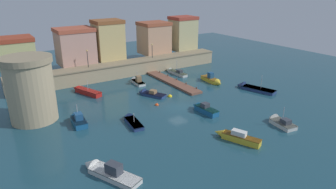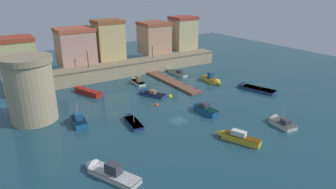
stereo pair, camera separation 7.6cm
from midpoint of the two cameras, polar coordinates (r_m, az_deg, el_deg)
name	(u,v)px [view 1 (the left image)]	position (r m, az deg, el deg)	size (l,w,h in m)	color
ground_plane	(178,106)	(46.26, 1.89, -2.16)	(105.94, 105.94, 0.00)	#1E4756
quay_wall	(124,69)	(61.86, -8.43, 4.86)	(43.83, 3.80, 2.80)	tan
old_town_backdrop	(113,42)	(64.67, -10.34, 9.84)	(42.14, 5.81, 8.27)	tan
fortress_tower	(30,89)	(43.93, -24.68, 0.96)	(6.55, 6.55, 8.90)	tan
pier_dock	(172,82)	(56.88, 0.76, 2.43)	(2.28, 15.34, 0.70)	brown
quay_lamp_0	(87,56)	(58.48, -15.10, 7.14)	(0.32, 0.32, 3.35)	black
quay_lamp_1	(152,48)	(64.05, -3.07, 8.74)	(0.32, 0.32, 3.02)	black
moored_boat_0	(175,72)	(62.71, 1.31, 4.31)	(1.46, 6.65, 3.21)	silver
moored_boat_1	(85,91)	(53.22, -15.50, 0.65)	(3.58, 6.75, 2.80)	red
moored_boat_2	(204,109)	(44.24, 6.72, -2.67)	(1.56, 5.02, 1.67)	#195689
moored_boat_3	(251,88)	(55.34, 15.43, 1.25)	(3.86, 7.36, 3.56)	navy
moored_boat_4	(149,93)	(50.65, -3.68, 0.21)	(3.69, 5.25, 1.53)	navy
moored_boat_5	(279,122)	(42.89, 20.29, -4.84)	(2.34, 4.51, 3.20)	silver
moored_boat_6	(213,80)	(57.61, 8.42, 2.74)	(1.85, 5.53, 2.12)	gold
moored_boat_7	(78,119)	(42.24, -16.77, -4.54)	(1.86, 4.58, 3.06)	#195689
moored_boat_8	(131,120)	(41.09, -7.00, -4.91)	(1.98, 5.36, 2.12)	navy
moored_boat_9	(137,81)	(57.08, -6.01, 2.59)	(1.62, 4.88, 2.69)	white
moored_boat_10	(236,137)	(37.07, 12.76, -7.82)	(3.23, 5.78, 1.52)	gold
moored_boat_11	(106,171)	(31.03, -11.74, -14.00)	(4.39, 6.98, 2.13)	silver
mooring_buoy_0	(170,97)	(49.95, 0.31, -0.41)	(0.76, 0.76, 0.76)	yellow
mooring_buoy_1	(157,105)	(46.50, -2.18, -2.04)	(0.60, 0.60, 0.60)	#EA4C19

